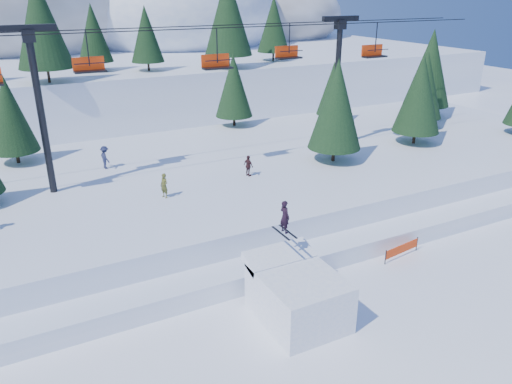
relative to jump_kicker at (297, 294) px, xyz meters
name	(u,v)px	position (x,y,z in m)	size (l,w,h in m)	color
ground	(327,343)	(0.23, -2.26, -1.30)	(160.00, 160.00, 0.00)	white
mid_shelf	(187,186)	(0.23, 15.74, -0.05)	(70.00, 22.00, 2.50)	white
berm	(247,254)	(0.23, 5.74, -0.75)	(70.00, 6.00, 1.10)	white
mountain_ridge	(28,24)	(-4.86, 71.07, 8.35)	(119.00, 61.08, 26.46)	white
jump_kicker	(297,294)	(0.00, 0.00, 0.00)	(3.52, 4.79, 5.51)	white
chairlift	(194,73)	(1.22, 15.78, 8.02)	(46.00, 3.21, 10.28)	black
conifer_stand	(191,108)	(1.14, 16.55, 5.47)	(63.16, 18.56, 8.67)	black
distant_skiers	(161,166)	(-1.81, 14.97, 2.04)	(28.27, 8.52, 1.76)	#1A3420
banner_near	(402,249)	(8.52, 2.11, -0.76)	(2.83, 0.46, 0.90)	black
banner_far	(401,226)	(10.60, 4.46, -0.76)	(2.86, 0.17, 0.90)	black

